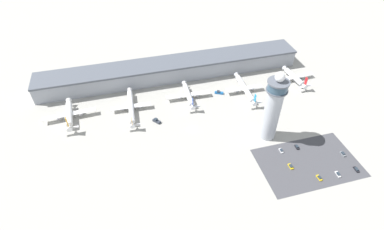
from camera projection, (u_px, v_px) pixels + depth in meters
The scene contains 18 objects.
ground_plane at pixel (192, 130), 216.47m from camera, with size 1000.00×1000.00×0.00m, color #9E9B93.
terminal_building at pixel (172, 69), 262.02m from camera, with size 226.84×25.00×15.81m.
control_tower at pixel (273, 108), 195.08m from camera, with size 13.81×13.81×52.73m.
parking_lot_surface at pixel (308, 163), 193.34m from camera, with size 64.00×40.00×0.01m, color #424247.
airplane_gate_alpha at pixel (69, 114), 222.09m from camera, with size 38.54×35.39×14.39m.
airplane_gate_bravo at pixel (131, 107), 229.73m from camera, with size 31.03×46.09×12.48m.
airplane_gate_charlie at pixel (188, 95), 240.74m from camera, with size 35.87×34.80×12.51m.
airplane_gate_delta at pixel (245, 88), 246.88m from camera, with size 31.22×43.02×12.99m.
airplane_gate_echo at pixel (294, 77), 259.80m from camera, with size 38.61×32.61×13.24m.
service_truck_catering at pixel (157, 121), 221.89m from camera, with size 5.97×6.45×2.95m.
service_truck_fuel at pixel (219, 93), 248.28m from camera, with size 7.48×5.31×2.63m.
car_grey_coupe at pixel (281, 151), 200.33m from camera, with size 1.75×4.08×1.53m.
car_silver_sedan at pixel (291, 166), 190.24m from camera, with size 1.86×4.48×1.58m.
car_green_van at pixel (297, 147), 202.81m from camera, with size 1.98×4.20×1.54m.
car_red_hatchback at pixel (356, 169), 188.51m from camera, with size 1.97×4.59×1.40m.
car_white_wagon at pixel (343, 154), 198.15m from camera, with size 1.93×4.41×1.60m.
car_blue_compact at pixel (319, 178), 183.66m from camera, with size 1.90×4.43×1.44m.
car_yellow_taxi at pixel (338, 174), 185.72m from camera, with size 1.92×4.76×1.37m.
Camera 1 is at (-40.42, -150.41, 150.71)m, focal length 28.00 mm.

